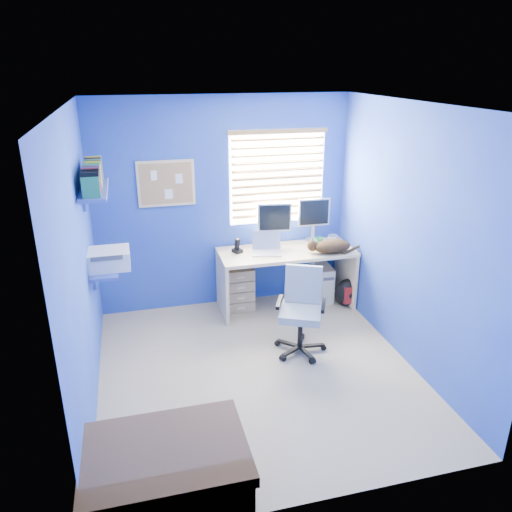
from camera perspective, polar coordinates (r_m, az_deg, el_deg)
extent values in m
cube|color=#A99B87|center=(5.00, 0.20, -13.03)|extent=(3.00, 3.20, 0.00)
cube|color=white|center=(4.14, 0.24, 16.89)|extent=(3.00, 3.20, 0.00)
cube|color=#243CBB|center=(5.90, -3.73, 5.83)|extent=(3.00, 0.01, 2.50)
cube|color=#243CBB|center=(3.05, 7.96, -9.90)|extent=(3.00, 0.01, 2.50)
cube|color=#243CBB|center=(4.31, -19.45, -1.30)|extent=(0.01, 3.20, 2.50)
cube|color=#243CBB|center=(4.99, 17.14, 1.99)|extent=(0.01, 3.20, 2.50)
cube|color=#D8B57F|center=(6.04, 3.44, -2.66)|extent=(1.60, 0.65, 0.74)
cube|color=silver|center=(5.77, 1.23, 1.32)|extent=(0.38, 0.33, 0.22)
cube|color=silver|center=(5.94, 2.04, 3.55)|extent=(0.41, 0.18, 0.54)
cube|color=silver|center=(6.19, 6.55, 4.15)|extent=(0.40, 0.13, 0.54)
cube|color=black|center=(5.81, -2.16, 1.20)|extent=(0.13, 0.14, 0.17)
imported|color=#207546|center=(6.09, 7.18, 1.65)|extent=(0.10, 0.09, 0.10)
cylinder|color=silver|center=(6.28, 8.79, 2.03)|extent=(0.13, 0.13, 0.07)
ellipsoid|color=black|center=(5.86, 8.73, 1.09)|extent=(0.48, 0.32, 0.16)
cube|color=beige|center=(6.38, 7.51, -2.91)|extent=(0.21, 0.45, 0.45)
cube|color=tan|center=(6.04, -2.02, -3.68)|extent=(0.35, 0.28, 0.54)
cube|color=yellow|center=(6.21, 6.93, -4.66)|extent=(0.03, 0.17, 0.24)
ellipsoid|color=black|center=(6.25, 10.41, -4.09)|extent=(0.30, 0.23, 0.35)
cube|color=#4D3B27|center=(3.66, -10.11, -23.71)|extent=(1.03, 0.73, 0.49)
cylinder|color=black|center=(5.31, 5.00, -10.49)|extent=(0.68, 0.68, 0.06)
cylinder|color=black|center=(5.20, 5.07, -8.60)|extent=(0.07, 0.07, 0.34)
cube|color=#7F92A1|center=(5.10, 5.15, -6.54)|extent=(0.55, 0.55, 0.08)
cube|color=#7F92A1|center=(5.18, 5.44, -3.20)|extent=(0.37, 0.21, 0.40)
cube|color=white|center=(5.97, 2.43, 9.00)|extent=(1.15, 0.01, 1.10)
cube|color=#A86E3A|center=(5.94, 2.51, 8.94)|extent=(1.10, 0.03, 1.00)
cube|color=#D8B57F|center=(5.73, -10.22, 8.16)|extent=(0.64, 0.02, 0.52)
cube|color=tan|center=(5.72, -10.22, 8.15)|extent=(0.58, 0.01, 0.46)
cube|color=#3A4DA8|center=(5.12, -16.90, -1.45)|extent=(0.26, 0.55, 0.03)
cube|color=silver|center=(5.08, -16.57, -0.31)|extent=(0.42, 0.34, 0.18)
cube|color=#3A4DA8|center=(4.88, -18.01, 7.24)|extent=(0.24, 0.90, 0.03)
cube|color=navy|center=(4.85, -18.30, 8.66)|extent=(0.15, 0.80, 0.22)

